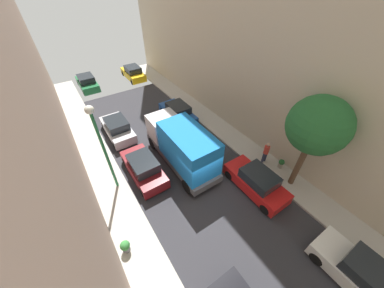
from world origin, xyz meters
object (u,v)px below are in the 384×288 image
object	(u,v)px
pedestrian	(266,152)
parked_car_right_3	(178,112)
parked_car_right_1	(364,277)
street_tree_1	(318,126)
parked_car_left_2	(144,168)
delivery_truck	(182,145)
parked_car_right_2	(256,182)
potted_plant_3	(125,246)
parked_car_right_4	(133,73)
parked_car_left_4	(87,83)
potted_plant_0	(281,163)
parked_car_left_3	(118,128)
lamp_post	(101,140)

from	to	relation	value
pedestrian	parked_car_right_3	bearing A→B (deg)	105.18
pedestrian	parked_car_right_1	bearing A→B (deg)	-106.46
parked_car_right_3	street_tree_1	world-z (taller)	street_tree_1
parked_car_right_3	street_tree_1	bearing A→B (deg)	-77.93
parked_car_left_2	delivery_truck	size ratio (longest dim) A/B	0.64
parked_car_right_2	potted_plant_3	bearing A→B (deg)	174.11
parked_car_right_4	parked_car_right_3	bearing A→B (deg)	-90.00
parked_car_right_3	parked_car_right_4	size ratio (longest dim) A/B	1.00
parked_car_right_2	delivery_truck	xyz separation A→B (m)	(-2.70, 4.48, 1.07)
pedestrian	potted_plant_3	bearing A→B (deg)	-177.47
delivery_truck	potted_plant_3	distance (m)	6.74
parked_car_right_1	delivery_truck	xyz separation A→B (m)	(-2.70, 10.77, 1.07)
parked_car_left_2	parked_car_left_4	distance (m)	15.71
parked_car_right_1	pedestrian	size ratio (longest dim) A/B	2.44
delivery_truck	potted_plant_0	distance (m)	7.05
parked_car_left_2	parked_car_left_3	distance (m)	5.28
parked_car_left_4	parked_car_right_4	world-z (taller)	same
parked_car_right_4	delivery_truck	bearing A→B (deg)	-99.61
parked_car_left_2	parked_car_left_4	bearing A→B (deg)	90.00
parked_car_left_2	delivery_truck	world-z (taller)	delivery_truck
delivery_truck	pedestrian	distance (m)	5.92
pedestrian	lamp_post	distance (m)	10.67
parked_car_left_2	parked_car_left_3	bearing A→B (deg)	90.00
potted_plant_3	parked_car_right_1	bearing A→B (deg)	-40.91
parked_car_left_4	parked_car_left_2	bearing A→B (deg)	-90.00
parked_car_right_2	potted_plant_3	xyz separation A→B (m)	(-8.25, 0.85, -0.17)
parked_car_right_3	delivery_truck	bearing A→B (deg)	-117.76
parked_car_right_4	delivery_truck	world-z (taller)	delivery_truck
parked_car_left_3	street_tree_1	distance (m)	14.26
parked_car_left_3	lamp_post	world-z (taller)	lamp_post
parked_car_right_2	lamp_post	size ratio (longest dim) A/B	0.71
potted_plant_3	lamp_post	bearing A→B (deg)	77.30
parked_car_right_4	potted_plant_3	bearing A→B (deg)	-112.85
potted_plant_0	delivery_truck	bearing A→B (deg)	142.56
parked_car_right_1	pedestrian	xyz separation A→B (m)	(2.25, 7.61, 0.35)
delivery_truck	parked_car_right_1	bearing A→B (deg)	-75.93
parked_car_left_4	delivery_truck	xyz separation A→B (m)	(2.70, -16.27, 1.07)
parked_car_right_4	parked_car_left_4	bearing A→B (deg)	176.55
parked_car_right_1	lamp_post	bearing A→B (deg)	122.73
parked_car_right_4	potted_plant_0	size ratio (longest dim) A/B	6.12
parked_car_right_2	parked_car_right_4	world-z (taller)	same
potted_plant_0	parked_car_left_3	bearing A→B (deg)	129.19
parked_car_left_2	parked_car_right_1	xyz separation A→B (m)	(5.40, -11.34, 0.00)
parked_car_left_2	potted_plant_3	size ratio (longest dim) A/B	5.74
parked_car_left_2	parked_car_right_4	distance (m)	16.30
parked_car_right_2	potted_plant_0	world-z (taller)	parked_car_right_2
parked_car_left_3	pedestrian	size ratio (longest dim) A/B	2.44
parked_car_left_4	potted_plant_0	world-z (taller)	parked_car_left_4
parked_car_left_2	pedestrian	distance (m)	8.52
parked_car_left_2	parked_car_right_3	size ratio (longest dim) A/B	1.00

